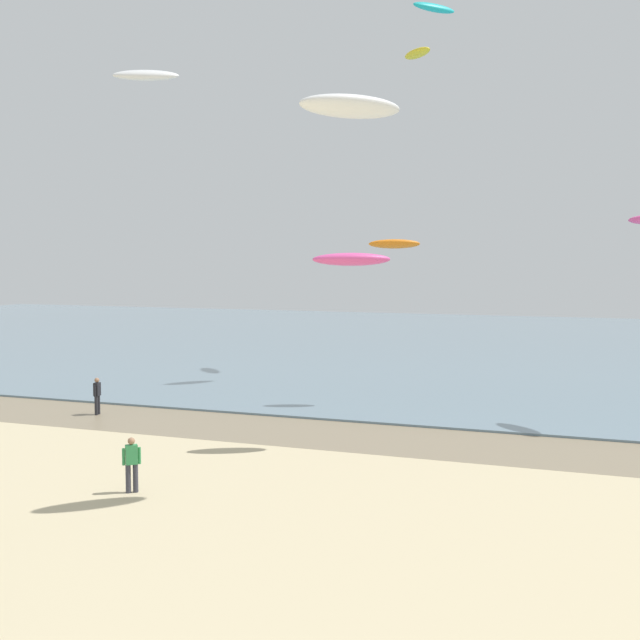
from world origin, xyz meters
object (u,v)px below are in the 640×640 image
object	(u,v)px
person_left_flank	(97,395)
kite_aloft_3	(146,75)
kite_aloft_1	(434,8)
kite_aloft_7	(417,53)
person_by_waterline	(132,463)
kite_aloft_4	(351,107)
kite_aloft_8	(352,259)
kite_aloft_2	(394,244)

from	to	relation	value
person_left_flank	kite_aloft_3	size ratio (longest dim) A/B	0.56
kite_aloft_1	kite_aloft_7	size ratio (longest dim) A/B	1.03
person_by_waterline	kite_aloft_4	size ratio (longest dim) A/B	0.52
person_by_waterline	kite_aloft_7	size ratio (longest dim) A/B	0.61
kite_aloft_1	kite_aloft_8	bearing A→B (deg)	42.87
person_by_waterline	kite_aloft_4	bearing A→B (deg)	18.50
person_by_waterline	kite_aloft_2	bearing A→B (deg)	79.03
kite_aloft_4	person_left_flank	bearing A→B (deg)	106.30
kite_aloft_3	kite_aloft_7	bearing A→B (deg)	-137.00
person_left_flank	kite_aloft_8	bearing A→B (deg)	-9.04
kite_aloft_4	kite_aloft_8	size ratio (longest dim) A/B	1.10
kite_aloft_7	kite_aloft_2	bearing A→B (deg)	-33.76
kite_aloft_1	person_left_flank	bearing A→B (deg)	3.07
person_by_waterline	kite_aloft_4	distance (m)	12.60
person_left_flank	kite_aloft_4	bearing A→B (deg)	-28.53
kite_aloft_3	kite_aloft_8	distance (m)	14.79
person_left_flank	kite_aloft_7	distance (m)	29.92
kite_aloft_1	kite_aloft_2	xyz separation A→B (m)	(0.29, -9.08, -13.64)
kite_aloft_2	kite_aloft_4	size ratio (longest dim) A/B	0.76
person_left_flank	kite_aloft_7	size ratio (longest dim) A/B	0.61
kite_aloft_1	kite_aloft_2	size ratio (longest dim) A/B	1.17
kite_aloft_4	kite_aloft_7	bearing A→B (deg)	55.30
kite_aloft_2	kite_aloft_4	distance (m)	16.03
kite_aloft_7	kite_aloft_4	bearing A→B (deg)	-33.29
person_by_waterline	person_left_flank	xyz separation A→B (m)	(-8.69, 10.28, 0.00)
kite_aloft_4	kite_aloft_7	size ratio (longest dim) A/B	1.16
kite_aloft_1	kite_aloft_4	xyz separation A→B (m)	(3.23, -24.39, -9.90)
kite_aloft_7	person_by_waterline	bearing A→B (deg)	-45.56
kite_aloft_1	kite_aloft_8	xyz separation A→B (m)	(1.22, -18.29, -14.37)
person_left_flank	kite_aloft_3	bearing A→B (deg)	51.61
kite_aloft_8	kite_aloft_1	bearing A→B (deg)	-114.39
person_left_flank	kite_aloft_2	xyz separation A→B (m)	(12.07, 7.15, 6.95)
kite_aloft_4	person_by_waterline	bearing A→B (deg)	153.33
kite_aloft_2	kite_aloft_4	world-z (taller)	kite_aloft_4
person_by_waterline	kite_aloft_3	bearing A→B (deg)	120.07
kite_aloft_1	kite_aloft_3	world-z (taller)	kite_aloft_1
kite_aloft_2	kite_aloft_4	bearing A→B (deg)	-100.76
kite_aloft_8	kite_aloft_2	bearing A→B (deg)	-112.42
kite_aloft_1	kite_aloft_7	bearing A→B (deg)	-116.01
person_left_flank	kite_aloft_7	bearing A→B (deg)	65.05
kite_aloft_3	kite_aloft_4	xyz separation A→B (m)	(13.43, -10.16, -4.00)
kite_aloft_1	kite_aloft_8	distance (m)	23.30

